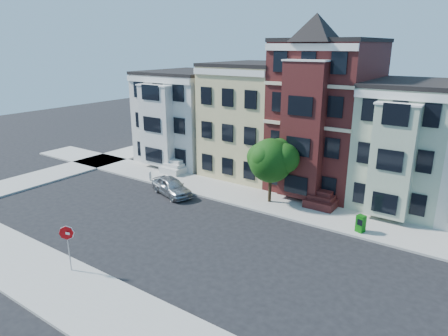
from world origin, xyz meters
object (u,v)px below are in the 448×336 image
Objects in this scene: newspaper_box at (361,224)px; stop_sign at (68,246)px; parked_car at (171,186)px; fire_hydrant at (150,177)px; street_tree at (271,163)px.

stop_sign reaches higher than newspaper_box.
stop_sign reaches higher than parked_car.
parked_car is 6.34× the size of fire_hydrant.
newspaper_box is (7.38, -1.26, -2.51)m from street_tree.
street_tree is 11.63m from fire_hydrant.
stop_sign reaches higher than fire_hydrant.
street_tree is at bearing -50.08° from parked_car.
fire_hydrant is (-18.55, -0.46, -0.23)m from newspaper_box.
parked_car reaches higher than fire_hydrant.
newspaper_box is at bearing -65.33° from parked_car.
street_tree reaches higher than newspaper_box.
street_tree reaches higher than stop_sign.
street_tree is 2.09× the size of stop_sign.
parked_car is at bearing -158.08° from street_tree.
newspaper_box is at bearing 1.43° from fire_hydrant.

